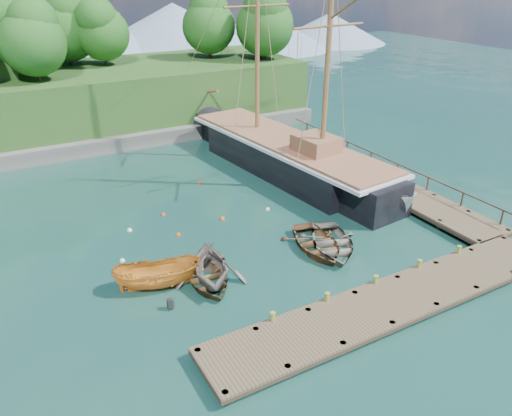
{
  "coord_description": "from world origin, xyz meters",
  "views": [
    {
      "loc": [
        -13.38,
        -20.36,
        14.95
      ],
      "look_at": [
        -0.44,
        2.83,
        2.0
      ],
      "focal_mm": 35.0,
      "sensor_mm": 36.0,
      "label": 1
    }
  ],
  "objects_px": {
    "rowboat_0": "(207,284)",
    "rowboat_1": "(211,281)",
    "cabin_boat_white": "(383,206)",
    "schooner": "(287,158)",
    "rowboat_3": "(332,249)",
    "motorboat_orange": "(159,288)",
    "rowboat_2": "(317,249)"
  },
  "relations": [
    {
      "from": "rowboat_1",
      "to": "rowboat_2",
      "type": "height_order",
      "value": "rowboat_1"
    },
    {
      "from": "rowboat_0",
      "to": "motorboat_orange",
      "type": "xyz_separation_m",
      "value": [
        -2.3,
        0.89,
        0.0
      ]
    },
    {
      "from": "rowboat_3",
      "to": "schooner",
      "type": "distance_m",
      "value": 12.42
    },
    {
      "from": "rowboat_1",
      "to": "cabin_boat_white",
      "type": "xyz_separation_m",
      "value": [
        14.15,
        2.5,
        0.0
      ]
    },
    {
      "from": "rowboat_3",
      "to": "motorboat_orange",
      "type": "bearing_deg",
      "value": -163.23
    },
    {
      "from": "rowboat_0",
      "to": "rowboat_3",
      "type": "xyz_separation_m",
      "value": [
        7.85,
        -0.34,
        0.0
      ]
    },
    {
      "from": "rowboat_0",
      "to": "rowboat_1",
      "type": "height_order",
      "value": "rowboat_1"
    },
    {
      "from": "rowboat_1",
      "to": "schooner",
      "type": "height_order",
      "value": "schooner"
    },
    {
      "from": "rowboat_3",
      "to": "cabin_boat_white",
      "type": "xyz_separation_m",
      "value": [
        6.6,
        2.98,
        0.0
      ]
    },
    {
      "from": "rowboat_1",
      "to": "rowboat_3",
      "type": "distance_m",
      "value": 7.56
    },
    {
      "from": "motorboat_orange",
      "to": "cabin_boat_white",
      "type": "relative_size",
      "value": 0.83
    },
    {
      "from": "cabin_boat_white",
      "to": "schooner",
      "type": "xyz_separation_m",
      "value": [
        -2.38,
        8.65,
        1.15
      ]
    },
    {
      "from": "rowboat_1",
      "to": "motorboat_orange",
      "type": "relative_size",
      "value": 0.99
    },
    {
      "from": "rowboat_3",
      "to": "motorboat_orange",
      "type": "height_order",
      "value": "motorboat_orange"
    },
    {
      "from": "rowboat_0",
      "to": "cabin_boat_white",
      "type": "height_order",
      "value": "cabin_boat_white"
    },
    {
      "from": "rowboat_0",
      "to": "schooner",
      "type": "xyz_separation_m",
      "value": [
        12.06,
        11.28,
        1.15
      ]
    },
    {
      "from": "rowboat_0",
      "to": "motorboat_orange",
      "type": "bearing_deg",
      "value": 162.5
    },
    {
      "from": "rowboat_0",
      "to": "rowboat_1",
      "type": "bearing_deg",
      "value": 27.56
    },
    {
      "from": "cabin_boat_white",
      "to": "schooner",
      "type": "bearing_deg",
      "value": 103.5
    },
    {
      "from": "rowboat_0",
      "to": "cabin_boat_white",
      "type": "relative_size",
      "value": 0.77
    },
    {
      "from": "cabin_boat_white",
      "to": "schooner",
      "type": "distance_m",
      "value": 9.04
    },
    {
      "from": "cabin_boat_white",
      "to": "rowboat_3",
      "type": "bearing_deg",
      "value": -157.6
    },
    {
      "from": "motorboat_orange",
      "to": "schooner",
      "type": "relative_size",
      "value": 0.16
    },
    {
      "from": "schooner",
      "to": "rowboat_2",
      "type": "bearing_deg",
      "value": -120.13
    },
    {
      "from": "rowboat_1",
      "to": "rowboat_2",
      "type": "distance_m",
      "value": 6.78
    },
    {
      "from": "rowboat_0",
      "to": "rowboat_2",
      "type": "relative_size",
      "value": 0.86
    },
    {
      "from": "rowboat_1",
      "to": "rowboat_2",
      "type": "bearing_deg",
      "value": 16.86
    },
    {
      "from": "rowboat_3",
      "to": "rowboat_0",
      "type": "bearing_deg",
      "value": -158.79
    },
    {
      "from": "rowboat_0",
      "to": "cabin_boat_white",
      "type": "distance_m",
      "value": 14.68
    },
    {
      "from": "cabin_boat_white",
      "to": "schooner",
      "type": "relative_size",
      "value": 0.19
    },
    {
      "from": "motorboat_orange",
      "to": "rowboat_1",
      "type": "bearing_deg",
      "value": -88.25
    },
    {
      "from": "rowboat_1",
      "to": "cabin_boat_white",
      "type": "bearing_deg",
      "value": 27.16
    }
  ]
}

